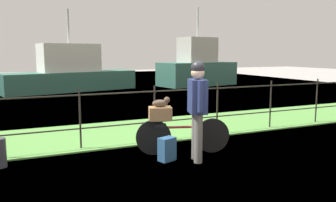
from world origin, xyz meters
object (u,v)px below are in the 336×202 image
wooden_crate (160,113)px  cyclist_person (197,102)px  mooring_bollard (0,153)px  bicycle_main (182,135)px  backpack_on_paving (167,149)px  moored_boat_mid (197,68)px  terrier_dog (162,103)px  moored_boat_near (70,74)px

wooden_crate → cyclist_person: 0.77m
wooden_crate → mooring_bollard: 2.68m
bicycle_main → cyclist_person: cyclist_person is taller
wooden_crate → backpack_on_paving: wooden_crate is taller
backpack_on_paving → cyclist_person: bearing=-46.1°
backpack_on_paving → mooring_bollard: size_ratio=0.85×
mooring_bollard → wooden_crate: bearing=-8.9°
mooring_bollard → moored_boat_mid: bearing=48.5°
terrier_dog → cyclist_person: cyclist_person is taller
wooden_crate → moored_boat_mid: size_ratio=0.09×
cyclist_person → moored_boat_mid: bearing=61.0°
mooring_bollard → moored_boat_mid: moored_boat_mid is taller
moored_boat_near → bicycle_main: bearing=-88.6°
wooden_crate → moored_boat_near: size_ratio=0.06×
bicycle_main → wooden_crate: bearing=163.8°
moored_boat_mid → cyclist_person: bearing=-119.0°
bicycle_main → mooring_bollard: bearing=170.1°
terrier_dog → backpack_on_paving: 0.83m
mooring_bollard → moored_boat_near: size_ratio=0.07×
backpack_on_paving → wooden_crate: bearing=64.0°
mooring_bollard → moored_boat_mid: size_ratio=0.10×
moored_boat_near → moored_boat_mid: 6.87m
terrier_dog → wooden_crate: bearing=163.8°
terrier_dog → cyclist_person: bearing=-55.9°
cyclist_person → moored_boat_near: 11.82m
moored_boat_mid → terrier_dog: bearing=-121.7°
bicycle_main → mooring_bollard: bicycle_main is taller
backpack_on_paving → moored_boat_mid: moored_boat_mid is taller
mooring_bollard → moored_boat_near: 11.16m
terrier_dog → mooring_bollard: (-2.62, 0.41, -0.71)m
terrier_dog → mooring_bollard: 2.75m
moored_boat_near → wooden_crate: bearing=-90.5°
bicycle_main → moored_boat_near: moored_boat_near is taller
terrier_dog → backpack_on_paving: size_ratio=0.81×
cyclist_person → backpack_on_paving: bearing=154.6°
bicycle_main → terrier_dog: size_ratio=5.09×
bicycle_main → cyclist_person: size_ratio=0.98×
wooden_crate → mooring_bollard: wooden_crate is taller
backpack_on_paving → mooring_bollard: mooring_bollard is taller
mooring_bollard → backpack_on_paving: bearing=-17.0°
terrier_dog → moored_boat_near: moored_boat_near is taller
cyclist_person → mooring_bollard: (-3.02, 1.00, -0.77)m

